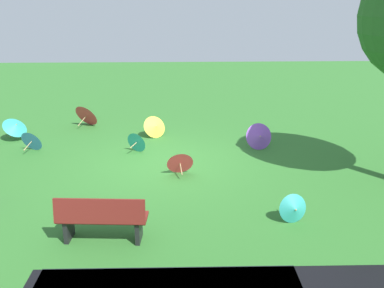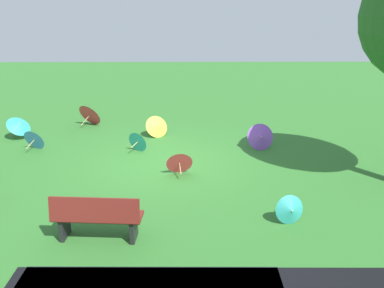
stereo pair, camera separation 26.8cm
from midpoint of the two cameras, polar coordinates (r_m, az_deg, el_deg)
ground at (r=11.23m, az=-4.48°, el=-2.59°), size 40.00×40.00×0.00m
park_bench at (r=7.68m, az=-13.29°, el=-9.94°), size 1.63×0.59×0.90m
parasol_red_0 at (r=14.93m, az=-14.67°, el=3.98°), size 1.03×0.93×0.83m
parasol_blue_0 at (r=12.91m, az=-21.60°, el=0.53°), size 0.75×0.70×0.66m
parasol_purple_0 at (r=12.26m, az=8.65°, el=1.04°), size 0.84×0.73×0.78m
parasol_teal_0 at (r=12.04m, az=-8.11°, el=0.35°), size 0.66×0.60×0.62m
parasol_teal_1 at (r=8.36m, az=12.98°, el=-8.72°), size 0.62×0.61×0.59m
parasol_teal_2 at (r=14.11m, az=-23.60°, el=2.26°), size 0.98×1.00×0.75m
parasol_yellow_0 at (r=13.31m, az=-5.65°, el=2.42°), size 0.89×0.83×0.70m
parasol_red_1 at (r=10.38m, az=-2.44°, el=-2.43°), size 0.71×0.66×0.66m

